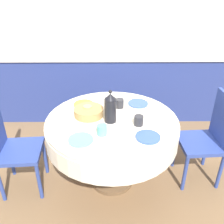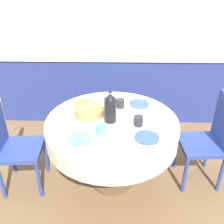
{
  "view_description": "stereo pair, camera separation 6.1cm",
  "coord_description": "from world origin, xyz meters",
  "views": [
    {
      "loc": [
        -0.02,
        -1.94,
        1.92
      ],
      "look_at": [
        0.0,
        0.0,
        0.82
      ],
      "focal_mm": 40.0,
      "sensor_mm": 36.0,
      "label": 1
    },
    {
      "loc": [
        0.04,
        -1.94,
        1.92
      ],
      "look_at": [
        0.0,
        0.0,
        0.82
      ],
      "focal_mm": 40.0,
      "sensor_mm": 36.0,
      "label": 2
    }
  ],
  "objects": [
    {
      "name": "coffee_carafe",
      "position": [
        -0.01,
        -0.02,
        0.88
      ],
      "size": [
        0.11,
        0.11,
        0.31
      ],
      "color": "black",
      "rests_on": "dining_table"
    },
    {
      "name": "wall_back",
      "position": [
        0.0,
        1.81,
        1.3
      ],
      "size": [
        7.0,
        0.05,
        2.6
      ],
      "color": "silver",
      "rests_on": "ground_plane"
    },
    {
      "name": "cup_far_right",
      "position": [
        0.08,
        0.24,
        0.79
      ],
      "size": [
        0.08,
        0.08,
        0.09
      ],
      "primitive_type": "cylinder",
      "color": "#28282D",
      "rests_on": "dining_table"
    },
    {
      "name": "plate_far_left",
      "position": [
        -0.28,
        0.29,
        0.75
      ],
      "size": [
        0.2,
        0.2,
        0.01
      ],
      "primitive_type": "cylinder",
      "color": "orange",
      "rests_on": "dining_table"
    },
    {
      "name": "cup_far_left",
      "position": [
        -0.23,
        0.1,
        0.79
      ],
      "size": [
        0.08,
        0.08,
        0.09
      ],
      "primitive_type": "cylinder",
      "color": "#DBB766",
      "rests_on": "dining_table"
    },
    {
      "name": "cup_near_left",
      "position": [
        -0.08,
        -0.23,
        0.79
      ],
      "size": [
        0.08,
        0.08,
        0.09
      ],
      "primitive_type": "cylinder",
      "color": "#5BA39E",
      "rests_on": "dining_table"
    },
    {
      "name": "ground_plane",
      "position": [
        0.0,
        0.0,
        0.0
      ],
      "size": [
        12.0,
        12.0,
        0.0
      ],
      "primitive_type": "plane",
      "color": "brown"
    },
    {
      "name": "plate_far_right",
      "position": [
        0.27,
        0.3,
        0.75
      ],
      "size": [
        0.2,
        0.2,
        0.01
      ],
      "primitive_type": "cylinder",
      "color": "#3856AD",
      "rests_on": "dining_table"
    },
    {
      "name": "plate_near_left",
      "position": [
        -0.25,
        -0.32,
        0.75
      ],
      "size": [
        0.2,
        0.2,
        0.01
      ],
      "primitive_type": "cylinder",
      "color": "#60BCB7",
      "rests_on": "dining_table"
    },
    {
      "name": "kitchen_counter",
      "position": [
        0.0,
        1.47,
        0.47
      ],
      "size": [
        3.24,
        0.64,
        0.95
      ],
      "color": "navy",
      "rests_on": "ground_plane"
    },
    {
      "name": "cup_near_right",
      "position": [
        0.23,
        -0.09,
        0.79
      ],
      "size": [
        0.08,
        0.08,
        0.09
      ],
      "primitive_type": "cylinder",
      "color": "#28282D",
      "rests_on": "dining_table"
    },
    {
      "name": "bread_basket",
      "position": [
        -0.22,
        0.08,
        0.78
      ],
      "size": [
        0.27,
        0.27,
        0.07
      ],
      "primitive_type": "cylinder",
      "color": "#AD844C",
      "rests_on": "dining_table"
    },
    {
      "name": "plate_near_right",
      "position": [
        0.29,
        -0.28,
        0.75
      ],
      "size": [
        0.2,
        0.2,
        0.01
      ],
      "primitive_type": "cylinder",
      "color": "#3856AD",
      "rests_on": "dining_table"
    },
    {
      "name": "chair_left",
      "position": [
        0.95,
        0.06,
        0.52
      ],
      "size": [
        0.42,
        0.42,
        0.95
      ],
      "rotation": [
        0.0,
        0.0,
        -4.65
      ],
      "color": "#2D428E",
      "rests_on": "ground_plane"
    },
    {
      "name": "chair_right",
      "position": [
        -0.95,
        -0.07,
        0.52
      ],
      "size": [
        0.43,
        0.43,
        0.95
      ],
      "rotation": [
        0.0,
        0.0,
        -1.5
      ],
      "color": "#2D428E",
      "rests_on": "ground_plane"
    },
    {
      "name": "dining_table",
      "position": [
        0.0,
        0.0,
        0.62
      ],
      "size": [
        1.22,
        1.22,
        0.74
      ],
      "color": "brown",
      "rests_on": "ground_plane"
    }
  ]
}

